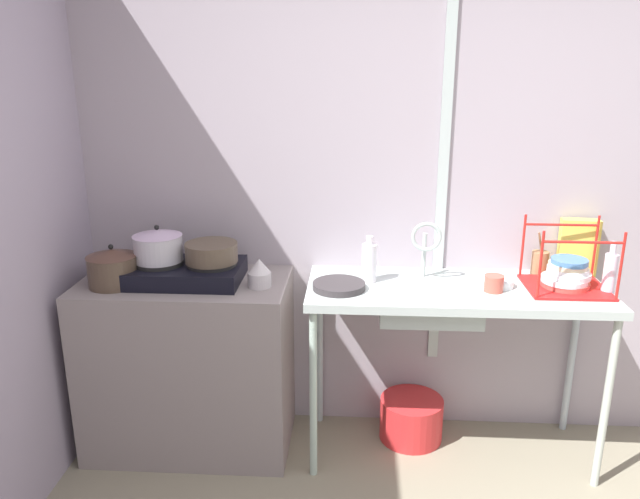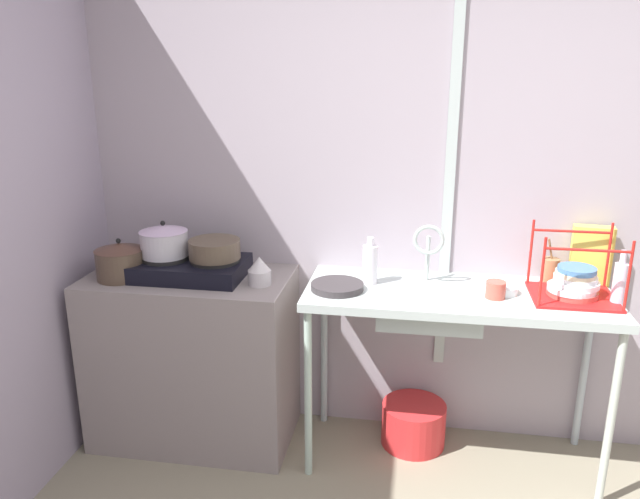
{
  "view_description": "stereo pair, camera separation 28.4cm",
  "coord_description": "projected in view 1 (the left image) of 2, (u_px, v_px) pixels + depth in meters",
  "views": [
    {
      "loc": [
        -0.55,
        -1.21,
        1.87
      ],
      "look_at": [
        -0.71,
        1.5,
        1.05
      ],
      "focal_mm": 34.31,
      "sensor_mm": 36.0,
      "label": 1
    },
    {
      "loc": [
        -0.27,
        -1.18,
        1.87
      ],
      "look_at": [
        -0.71,
        1.5,
        1.05
      ],
      "focal_mm": 34.31,
      "sensor_mm": 36.0,
      "label": 2
    }
  ],
  "objects": [
    {
      "name": "bottle_by_sink",
      "position": [
        369.0,
        262.0,
        2.89
      ],
      "size": [
        0.07,
        0.07,
        0.22
      ],
      "color": "silver",
      "rests_on": "counter_sink"
    },
    {
      "name": "wall_back",
      "position": [
        468.0,
        186.0,
        3.03
      ],
      "size": [
        4.65,
        0.1,
        2.6
      ],
      "primitive_type": "cube",
      "color": "#A599A4",
      "rests_on": "ground"
    },
    {
      "name": "bottle_by_rack",
      "position": [
        610.0,
        272.0,
        2.74
      ],
      "size": [
        0.06,
        0.06,
        0.24
      ],
      "color": "white",
      "rests_on": "counter_sink"
    },
    {
      "name": "dish_rack",
      "position": [
        567.0,
        275.0,
        2.81
      ],
      "size": [
        0.36,
        0.32,
        0.31
      ],
      "color": "red",
      "rests_on": "counter_sink"
    },
    {
      "name": "cereal_box",
      "position": [
        578.0,
        247.0,
        2.98
      ],
      "size": [
        0.19,
        0.09,
        0.28
      ],
      "primitive_type": "cube",
      "rotation": [
        0.0,
        0.0,
        -0.11
      ],
      "color": "#E1D552",
      "rests_on": "counter_sink"
    },
    {
      "name": "pot_on_left_burner",
      "position": [
        158.0,
        245.0,
        2.88
      ],
      "size": [
        0.23,
        0.23,
        0.17
      ],
      "color": "silver",
      "rests_on": "stove"
    },
    {
      "name": "pot_beside_stove",
      "position": [
        113.0,
        267.0,
        2.84
      ],
      "size": [
        0.23,
        0.23,
        0.2
      ],
      "color": "#4E3E30",
      "rests_on": "counter_concrete"
    },
    {
      "name": "cup_by_rack",
      "position": [
        494.0,
        283.0,
        2.78
      ],
      "size": [
        0.09,
        0.09,
        0.08
      ],
      "primitive_type": "cylinder",
      "color": "#BE5444",
      "rests_on": "counter_sink"
    },
    {
      "name": "utensil_jar",
      "position": [
        540.0,
        262.0,
        3.01
      ],
      "size": [
        0.08,
        0.08,
        0.21
      ],
      "color": "#9B6E48",
      "rests_on": "counter_sink"
    },
    {
      "name": "faucet",
      "position": [
        426.0,
        240.0,
        2.88
      ],
      "size": [
        0.14,
        0.08,
        0.29
      ],
      "color": "#B1BFBB",
      "rests_on": "counter_sink"
    },
    {
      "name": "counter_concrete",
      "position": [
        189.0,
        364.0,
        3.05
      ],
      "size": [
        1.0,
        0.54,
        0.88
      ],
      "primitive_type": "cube",
      "color": "gray",
      "rests_on": "ground"
    },
    {
      "name": "counter_sink",
      "position": [
        455.0,
        302.0,
        2.87
      ],
      "size": [
        1.39,
        0.54,
        0.88
      ],
      "color": "#B1BFBB",
      "rests_on": "ground"
    },
    {
      "name": "frying_pan",
      "position": [
        339.0,
        286.0,
        2.82
      ],
      "size": [
        0.24,
        0.24,
        0.03
      ],
      "primitive_type": "cylinder",
      "color": "#353032",
      "rests_on": "counter_sink"
    },
    {
      "name": "bucket_on_floor",
      "position": [
        411.0,
        418.0,
        3.18
      ],
      "size": [
        0.32,
        0.32,
        0.22
      ],
      "primitive_type": "cylinder",
      "color": "red",
      "rests_on": "ground"
    },
    {
      "name": "pot_on_right_burner",
      "position": [
        211.0,
        252.0,
        2.88
      ],
      "size": [
        0.25,
        0.25,
        0.09
      ],
      "color": "brown",
      "rests_on": "stove"
    },
    {
      "name": "percolator",
      "position": [
        259.0,
        273.0,
        2.83
      ],
      "size": [
        0.11,
        0.11,
        0.14
      ],
      "color": "beige",
      "rests_on": "counter_concrete"
    },
    {
      "name": "wall_metal_strip",
      "position": [
        444.0,
        161.0,
        2.95
      ],
      "size": [
        0.05,
        0.01,
        2.08
      ],
      "primitive_type": "cube",
      "color": "#B1BFBB"
    },
    {
      "name": "small_bowl_on_drainboard",
      "position": [
        498.0,
        283.0,
        2.85
      ],
      "size": [
        0.14,
        0.14,
        0.04
      ],
      "primitive_type": "cylinder",
      "color": "white",
      "rests_on": "counter_sink"
    },
    {
      "name": "stove",
      "position": [
        186.0,
        272.0,
        2.91
      ],
      "size": [
        0.53,
        0.35,
        0.1
      ],
      "color": "black",
      "rests_on": "counter_concrete"
    },
    {
      "name": "sink_basin",
      "position": [
        429.0,
        303.0,
        2.84
      ],
      "size": [
        0.46,
        0.29,
        0.14
      ],
      "primitive_type": "cube",
      "color": "#B1BFBB",
      "rests_on": "counter_sink"
    }
  ]
}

